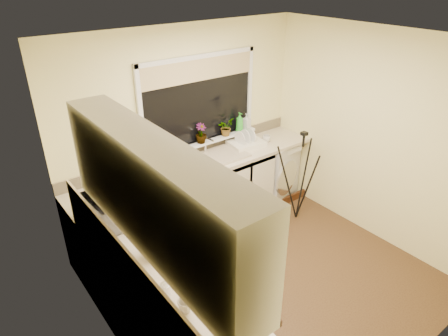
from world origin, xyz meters
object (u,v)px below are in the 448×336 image
at_px(tripod, 300,177).
at_px(soap_bottle_clear, 246,121).
at_px(plant_d, 226,127).
at_px(laptop, 146,178).
at_px(dish_rack, 246,144).
at_px(cup_back, 266,139).
at_px(microwave, 109,210).
at_px(cup_left, 185,306).
at_px(washing_machine, 271,168).
at_px(kettle, 152,245).
at_px(plant_c, 201,133).
at_px(plant_a, 164,144).
at_px(soap_bottle_green, 240,122).
at_px(steel_jar, 165,290).

bearing_deg(tripod, soap_bottle_clear, 82.08).
distance_m(plant_d, soap_bottle_clear, 0.36).
height_order(laptop, soap_bottle_clear, soap_bottle_clear).
bearing_deg(soap_bottle_clear, dish_rack, -129.29).
bearing_deg(plant_d, cup_back, -23.56).
bearing_deg(microwave, cup_left, 175.73).
xyz_separation_m(microwave, cup_left, (-0.02, -1.30, -0.08)).
relative_size(washing_machine, microwave, 1.79).
bearing_deg(laptop, plant_d, 34.84).
xyz_separation_m(tripod, microwave, (-2.43, 0.11, 0.42)).
bearing_deg(cup_left, soap_bottle_clear, 41.88).
xyz_separation_m(kettle, cup_left, (-0.10, -0.64, -0.06)).
xyz_separation_m(soap_bottle_clear, cup_back, (0.15, -0.24, -0.21)).
xyz_separation_m(plant_c, cup_back, (0.89, -0.22, -0.23)).
height_order(plant_a, soap_bottle_clear, plant_a).
distance_m(plant_c, soap_bottle_green, 0.60).
relative_size(plant_a, soap_bottle_clear, 1.07).
height_order(tripod, cup_left, tripod).
height_order(washing_machine, tripod, tripod).
bearing_deg(cup_back, dish_rack, 168.82).
relative_size(kettle, plant_a, 0.95).
bearing_deg(plant_c, cup_left, -127.09).
relative_size(washing_machine, plant_a, 3.86).
distance_m(plant_a, soap_bottle_clear, 1.24).
bearing_deg(soap_bottle_green, dish_rack, -93.51).
bearing_deg(steel_jar, plant_a, 59.94).
bearing_deg(microwave, cup_back, -81.81).
distance_m(microwave, plant_a, 1.23).
bearing_deg(microwave, steel_jar, 173.68).
bearing_deg(plant_a, soap_bottle_clear, -0.05).
distance_m(microwave, cup_left, 1.30).
bearing_deg(laptop, plant_a, 57.88).
height_order(plant_d, soap_bottle_clear, plant_d).
xyz_separation_m(plant_a, soap_bottle_clear, (1.24, -0.00, -0.01)).
xyz_separation_m(washing_machine, cup_left, (-2.57, -1.83, 0.52)).
bearing_deg(microwave, plant_d, -72.63).
bearing_deg(tripod, steel_jar, 179.96).
bearing_deg(soap_bottle_clear, soap_bottle_green, -170.05).
bearing_deg(soap_bottle_clear, steel_jar, -141.58).
xyz_separation_m(washing_machine, soap_bottle_green, (-0.46, 0.16, 0.75)).
height_order(steel_jar, microwave, microwave).
relative_size(plant_c, cup_left, 2.35).
height_order(steel_jar, cup_back, steel_jar).
distance_m(kettle, plant_a, 1.66).
bearing_deg(plant_a, cup_left, -116.68).
relative_size(microwave, plant_c, 1.95).
xyz_separation_m(kettle, soap_bottle_green, (2.01, 1.35, 0.17)).
bearing_deg(microwave, soap_bottle_green, -74.87).
xyz_separation_m(tripod, steel_jar, (-2.49, -0.99, 0.34)).
bearing_deg(tripod, kettle, 171.44).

